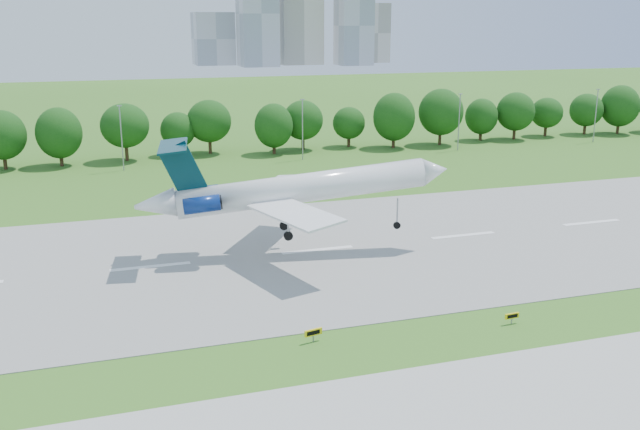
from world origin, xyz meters
The scene contains 8 objects.
ground centered at (0.00, 0.00, 0.00)m, with size 600.00×600.00×0.00m, color #2F5A17.
runway centered at (0.00, 25.00, 0.04)m, with size 400.00×45.00×0.08m, color gray.
tree_line centered at (0.00, 92.00, 6.19)m, with size 288.40×8.40×10.40m.
light_poles centered at (-2.50, 82.00, 6.34)m, with size 175.90×0.25×12.19m.
skyline centered at (100.16, 390.61, 30.46)m, with size 127.00×52.00×80.00m.
airliner centered at (-3.76, 25.27, 7.94)m, with size 37.75×27.12×11.81m.
taxi_sign_centre centered at (-8.10, 0.69, 0.87)m, with size 1.69×0.52×1.18m.
taxi_sign_right centered at (10.57, -1.28, 0.77)m, with size 1.50×0.28×1.05m.
Camera 1 is at (-25.08, -53.99, 27.22)m, focal length 40.00 mm.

